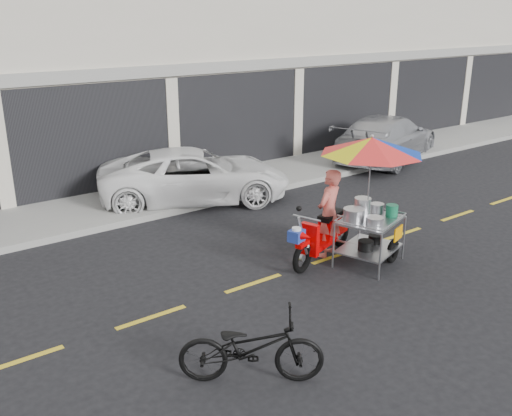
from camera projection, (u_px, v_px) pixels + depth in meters
ground at (335, 256)px, 11.24m from camera, size 90.00×90.00×0.00m
sidewalk at (193, 188)px, 15.39m from camera, size 45.00×3.00×0.15m
shophouse_block at (184, 22)px, 19.50m from camera, size 36.00×8.11×10.40m
centerline at (335, 256)px, 11.24m from camera, size 42.00×0.10×0.01m
white_pickup at (195, 175)px, 14.38m from camera, size 5.25×4.00×1.33m
silver_pickup at (386, 138)px, 18.39m from camera, size 5.46×3.72×1.47m
near_bicycle at (251, 348)px, 7.29m from camera, size 1.90×1.63×0.98m
food_vendor_rig at (355, 182)px, 10.59m from camera, size 2.89×2.41×2.49m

